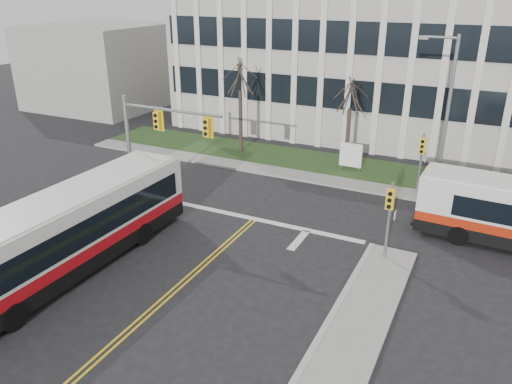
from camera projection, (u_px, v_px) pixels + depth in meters
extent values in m
plane|color=black|center=(165.00, 299.00, 19.98)|extent=(120.00, 120.00, 0.00)
cube|color=#9E9B93|center=(379.00, 189.00, 30.50)|extent=(44.00, 1.60, 0.14)
cube|color=#29461E|center=(389.00, 175.00, 32.82)|extent=(44.00, 5.00, 0.12)
cube|color=#B4AEA6|center=(429.00, 59.00, 40.46)|extent=(40.00, 16.00, 12.00)
cube|color=#9E9B93|center=(103.00, 66.00, 50.52)|extent=(12.00, 12.00, 8.00)
cylinder|color=slate|center=(129.00, 151.00, 27.71)|extent=(0.22, 0.22, 6.20)
cylinder|color=slate|center=(171.00, 110.00, 25.48)|extent=(6.00, 0.16, 0.16)
cube|color=yellow|center=(157.00, 121.00, 25.91)|extent=(0.34, 0.24, 0.92)
cube|color=yellow|center=(207.00, 127.00, 24.70)|extent=(0.34, 0.24, 0.92)
cylinder|color=slate|center=(388.00, 222.00, 22.11)|extent=(0.14, 0.14, 3.80)
cube|color=yellow|center=(390.00, 199.00, 21.48)|extent=(0.34, 0.24, 0.92)
cylinder|color=slate|center=(420.00, 165.00, 29.15)|extent=(0.14, 0.14, 3.80)
cube|color=yellow|center=(422.00, 146.00, 28.52)|extent=(0.34, 0.24, 0.92)
cylinder|color=slate|center=(447.00, 119.00, 28.28)|extent=(0.20, 0.20, 9.20)
cylinder|color=slate|center=(441.00, 37.00, 26.94)|extent=(1.80, 0.14, 0.14)
cube|color=slate|center=(424.00, 37.00, 27.33)|extent=(0.50, 0.25, 0.18)
cylinder|color=slate|center=(341.00, 164.00, 33.50)|extent=(0.08, 0.08, 1.00)
cylinder|color=slate|center=(359.00, 166.00, 33.01)|extent=(0.08, 0.08, 1.00)
cube|color=white|center=(351.00, 155.00, 32.99)|extent=(1.50, 0.12, 1.60)
cylinder|color=#42352B|center=(241.00, 122.00, 36.42)|extent=(0.28, 0.28, 4.62)
cylinder|color=#42352B|center=(347.00, 139.00, 33.44)|extent=(0.28, 0.28, 4.09)
cube|color=#164498|center=(14.00, 266.00, 21.40)|extent=(0.63, 0.60, 0.95)
cube|color=#AA2415|center=(9.00, 256.00, 22.23)|extent=(0.57, 0.53, 0.95)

